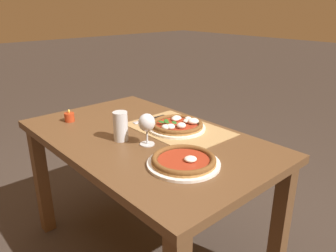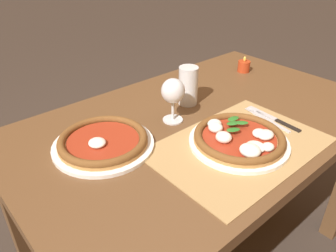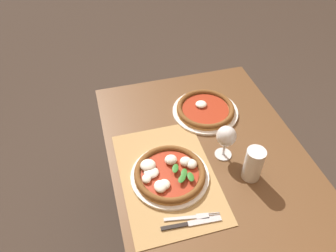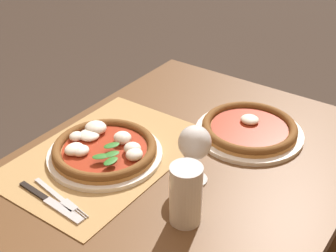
{
  "view_description": "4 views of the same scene",
  "coord_description": "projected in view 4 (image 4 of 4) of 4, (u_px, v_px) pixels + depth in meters",
  "views": [
    {
      "loc": [
        -1.23,
        0.94,
        1.37
      ],
      "look_at": [
        -0.14,
        -0.03,
        0.83
      ],
      "focal_mm": 35.0,
      "sensor_mm": 36.0,
      "label": 1
    },
    {
      "loc": [
        -0.75,
        -0.67,
        1.31
      ],
      "look_at": [
        -0.18,
        -0.02,
        0.79
      ],
      "focal_mm": 35.0,
      "sensor_mm": 36.0,
      "label": 2
    },
    {
      "loc": [
        0.7,
        -0.4,
        1.78
      ],
      "look_at": [
        -0.24,
        -0.14,
        0.82
      ],
      "focal_mm": 35.0,
      "sensor_mm": 36.0,
      "label": 3
    },
    {
      "loc": [
        0.69,
        0.54,
        1.47
      ],
      "look_at": [
        -0.21,
        -0.1,
        0.78
      ],
      "focal_mm": 50.0,
      "sensor_mm": 36.0,
      "label": 4
    }
  ],
  "objects": [
    {
      "name": "paper_placemat",
      "position": [
        105.0,
        155.0,
        1.25
      ],
      "size": [
        0.54,
        0.36,
        0.0
      ],
      "primitive_type": "cube",
      "color": "#A88451",
      "rests_on": "dining_table"
    },
    {
      "name": "knife",
      "position": [
        50.0,
        202.0,
        1.09
      ],
      "size": [
        0.03,
        0.22,
        0.01
      ],
      "color": "black",
      "rests_on": "paper_placemat"
    },
    {
      "name": "wine_glass",
      "position": [
        195.0,
        145.0,
        1.11
      ],
      "size": [
        0.08,
        0.08,
        0.16
      ],
      "color": "silver",
      "rests_on": "dining_table"
    },
    {
      "name": "pizza_near",
      "position": [
        104.0,
        149.0,
        1.24
      ],
      "size": [
        0.31,
        0.31,
        0.05
      ],
      "color": "white",
      "rests_on": "paper_placemat"
    },
    {
      "name": "dining_table",
      "position": [
        153.0,
        224.0,
        1.19
      ],
      "size": [
        1.33,
        0.81,
        0.74
      ],
      "color": "brown",
      "rests_on": "ground"
    },
    {
      "name": "pint_glass",
      "position": [
        186.0,
        196.0,
        1.01
      ],
      "size": [
        0.07,
        0.07,
        0.15
      ],
      "color": "silver",
      "rests_on": "dining_table"
    },
    {
      "name": "pizza_far",
      "position": [
        249.0,
        129.0,
        1.33
      ],
      "size": [
        0.31,
        0.31,
        0.04
      ],
      "color": "white",
      "rests_on": "dining_table"
    },
    {
      "name": "fork",
      "position": [
        60.0,
        198.0,
        1.1
      ],
      "size": [
        0.05,
        0.2,
        0.0
      ],
      "color": "#B7B7BC",
      "rests_on": "paper_placemat"
    }
  ]
}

